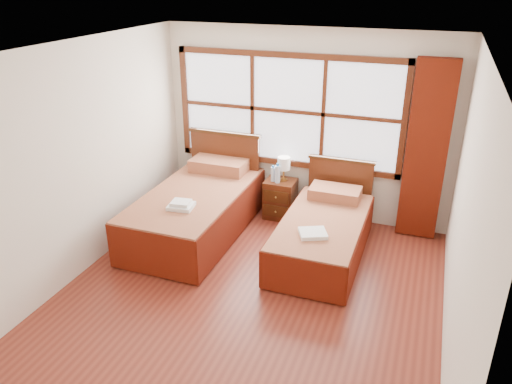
% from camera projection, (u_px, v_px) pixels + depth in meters
% --- Properties ---
extents(floor, '(4.50, 4.50, 0.00)m').
position_uv_depth(floor, '(247.00, 298.00, 5.39)').
color(floor, maroon).
rests_on(floor, ground).
extents(ceiling, '(4.50, 4.50, 0.00)m').
position_uv_depth(ceiling, '(245.00, 51.00, 4.33)').
color(ceiling, white).
rests_on(ceiling, wall_back).
extents(wall_back, '(4.00, 0.00, 4.00)m').
position_uv_depth(wall_back, '(305.00, 126.00, 6.79)').
color(wall_back, silver).
rests_on(wall_back, floor).
extents(wall_left, '(0.00, 4.50, 4.50)m').
position_uv_depth(wall_left, '(77.00, 163.00, 5.49)').
color(wall_left, silver).
rests_on(wall_left, floor).
extents(wall_right, '(0.00, 4.50, 4.50)m').
position_uv_depth(wall_right, '(465.00, 220.00, 4.23)').
color(wall_right, silver).
rests_on(wall_right, floor).
extents(window, '(3.16, 0.06, 1.56)m').
position_uv_depth(window, '(287.00, 111.00, 6.75)').
color(window, white).
rests_on(window, wall_back).
extents(curtain, '(0.50, 0.16, 2.30)m').
position_uv_depth(curtain, '(426.00, 152.00, 6.22)').
color(curtain, '#611809').
rests_on(curtain, wall_back).
extents(bed_left, '(1.16, 2.25, 1.13)m').
position_uv_depth(bed_left, '(198.00, 208.00, 6.64)').
color(bed_left, '#40220D').
rests_on(bed_left, floor).
extents(bed_right, '(0.97, 1.99, 0.94)m').
position_uv_depth(bed_right, '(323.00, 233.00, 6.13)').
color(bed_right, '#40220D').
rests_on(bed_right, floor).
extents(nightstand, '(0.42, 0.41, 0.56)m').
position_uv_depth(nightstand, '(280.00, 199.00, 7.07)').
color(nightstand, '#502411').
rests_on(nightstand, floor).
extents(towels_left, '(0.33, 0.30, 0.09)m').
position_uv_depth(towels_left, '(181.00, 205.00, 6.04)').
color(towels_left, white).
rests_on(towels_left, bed_left).
extents(towels_right, '(0.38, 0.36, 0.05)m').
position_uv_depth(towels_right, '(313.00, 233.00, 5.63)').
color(towels_right, white).
rests_on(towels_right, bed_right).
extents(lamp, '(0.17, 0.17, 0.34)m').
position_uv_depth(lamp, '(284.00, 164.00, 6.87)').
color(lamp, gold).
rests_on(lamp, nightstand).
extents(bottle_near, '(0.06, 0.06, 0.23)m').
position_uv_depth(bottle_near, '(273.00, 174.00, 6.90)').
color(bottle_near, silver).
rests_on(bottle_near, nightstand).
extents(bottle_far, '(0.07, 0.07, 0.28)m').
position_uv_depth(bottle_far, '(278.00, 174.00, 6.85)').
color(bottle_far, silver).
rests_on(bottle_far, nightstand).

